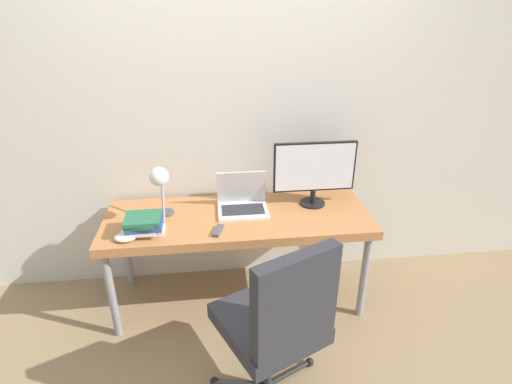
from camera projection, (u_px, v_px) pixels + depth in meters
ground_plane at (243, 330)px, 2.68m from camera, size 12.00×12.00×0.00m
wall_back at (232, 112)px, 2.75m from camera, size 8.00×0.05×2.60m
desk at (238, 223)px, 2.69m from camera, size 1.76×0.64×0.70m
laptop at (243, 203)px, 2.71m from camera, size 0.34×0.26×0.27m
monitor at (314, 170)px, 2.71m from camera, size 0.56×0.17×0.45m
desk_lamp at (160, 181)px, 2.44m from camera, size 0.12×0.26×0.39m
office_chair at (278, 320)px, 1.96m from camera, size 0.64×0.65×1.03m
book_stack at (143, 225)px, 2.43m from camera, size 0.26×0.21×0.12m
tv_remote at (218, 231)px, 2.46m from camera, size 0.08×0.14×0.02m
game_controller at (126, 237)px, 2.38m from camera, size 0.13×0.11×0.04m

